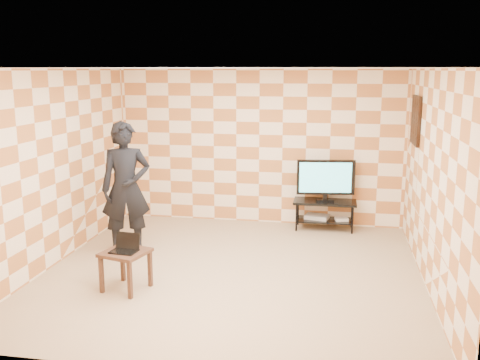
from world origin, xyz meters
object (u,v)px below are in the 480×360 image
tv (326,178)px  side_table (126,258)px  person (126,188)px  tv_stand (325,208)px

tv → side_table: size_ratio=1.58×
side_table → person: person is taller
side_table → tv_stand: bearing=52.1°
person → tv_stand: bearing=7.7°
side_table → person: 1.54m
tv → person: bearing=-149.5°
tv → person: size_ratio=0.50×
tv_stand → tv: bearing=-97.6°
side_table → person: (-0.51, 1.33, 0.57)m
tv_stand → tv: tv is taller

